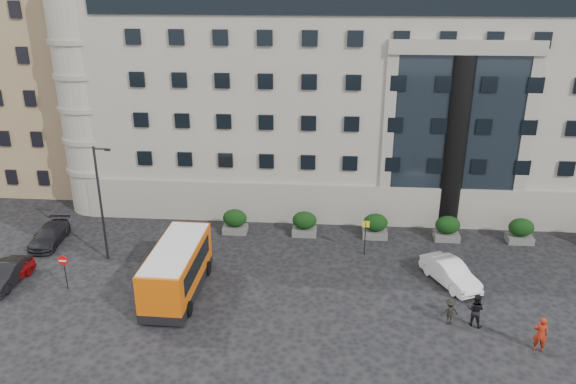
# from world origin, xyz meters

# --- Properties ---
(ground) EXTENTS (120.00, 120.00, 0.00)m
(ground) POSITION_xyz_m (0.00, 0.00, 0.00)
(ground) COLOR black
(ground) RESTS_ON ground
(civic_building) EXTENTS (44.00, 24.00, 18.00)m
(civic_building) POSITION_xyz_m (6.00, 22.00, 9.00)
(civic_building) COLOR gray
(civic_building) RESTS_ON ground
(entrance_column) EXTENTS (1.80, 1.80, 13.00)m
(entrance_column) POSITION_xyz_m (12.00, 10.30, 6.50)
(entrance_column) COLOR black
(entrance_column) RESTS_ON ground
(apartment_near) EXTENTS (14.00, 14.00, 20.00)m
(apartment_near) POSITION_xyz_m (-24.00, 20.00, 10.00)
(apartment_near) COLOR #987558
(apartment_near) RESTS_ON ground
(apartment_far) EXTENTS (13.00, 13.00, 22.00)m
(apartment_far) POSITION_xyz_m (-27.00, 38.00, 11.00)
(apartment_far) COLOR brown
(apartment_far) RESTS_ON ground
(hedge_a) EXTENTS (1.80, 1.26, 1.84)m
(hedge_a) POSITION_xyz_m (-4.00, 7.80, 0.93)
(hedge_a) COLOR #585855
(hedge_a) RESTS_ON ground
(hedge_b) EXTENTS (1.80, 1.26, 1.84)m
(hedge_b) POSITION_xyz_m (1.20, 7.80, 0.93)
(hedge_b) COLOR #585855
(hedge_b) RESTS_ON ground
(hedge_c) EXTENTS (1.80, 1.26, 1.84)m
(hedge_c) POSITION_xyz_m (6.40, 7.80, 0.93)
(hedge_c) COLOR #585855
(hedge_c) RESTS_ON ground
(hedge_d) EXTENTS (1.80, 1.26, 1.84)m
(hedge_d) POSITION_xyz_m (11.60, 7.80, 0.93)
(hedge_d) COLOR #585855
(hedge_d) RESTS_ON ground
(hedge_e) EXTENTS (1.80, 1.26, 1.84)m
(hedge_e) POSITION_xyz_m (16.80, 7.80, 0.93)
(hedge_e) COLOR #585855
(hedge_e) RESTS_ON ground
(street_lamp) EXTENTS (1.16, 0.18, 8.00)m
(street_lamp) POSITION_xyz_m (-11.94, 3.00, 4.37)
(street_lamp) COLOR #262628
(street_lamp) RESTS_ON ground
(bus_stop_sign) EXTENTS (0.50, 0.08, 2.52)m
(bus_stop_sign) POSITION_xyz_m (5.50, 5.00, 1.73)
(bus_stop_sign) COLOR #262628
(bus_stop_sign) RESTS_ON ground
(no_entry_sign) EXTENTS (0.64, 0.16, 2.32)m
(no_entry_sign) POSITION_xyz_m (-13.00, -1.04, 1.65)
(no_entry_sign) COLOR #262628
(no_entry_sign) RESTS_ON ground
(minibus) EXTENTS (2.91, 7.46, 3.09)m
(minibus) POSITION_xyz_m (-6.04, -0.90, 1.70)
(minibus) COLOR #D4560A
(minibus) RESTS_ON ground
(red_truck) EXTENTS (2.43, 5.03, 2.69)m
(red_truck) POSITION_xyz_m (-15.88, 15.59, 1.38)
(red_truck) COLOR maroon
(red_truck) RESTS_ON ground
(parked_car_a) EXTENTS (2.14, 4.02, 1.30)m
(parked_car_a) POSITION_xyz_m (-17.00, -0.58, 0.65)
(parked_car_a) COLOR maroon
(parked_car_a) RESTS_ON ground
(parked_car_b) EXTENTS (1.53, 4.14, 1.35)m
(parked_car_b) POSITION_xyz_m (-17.00, -0.72, 0.68)
(parked_car_b) COLOR black
(parked_car_b) RESTS_ON ground
(parked_car_c) EXTENTS (2.14, 4.58, 1.29)m
(parked_car_c) POSITION_xyz_m (-17.00, 4.95, 0.65)
(parked_car_c) COLOR black
(parked_car_c) RESTS_ON ground
(parked_car_d) EXTENTS (2.47, 5.34, 1.48)m
(parked_car_d) POSITION_xyz_m (-13.28, 12.55, 0.74)
(parked_car_d) COLOR black
(parked_car_d) RESTS_ON ground
(white_taxi) EXTENTS (3.44, 4.79, 1.50)m
(white_taxi) POSITION_xyz_m (10.65, 1.52, 0.75)
(white_taxi) COLOR white
(white_taxi) RESTS_ON ground
(pedestrian_a) EXTENTS (0.81, 0.62, 1.98)m
(pedestrian_a) POSITION_xyz_m (13.96, -4.94, 0.99)
(pedestrian_a) COLOR #9F230F
(pedestrian_a) RESTS_ON ground
(pedestrian_b) EXTENTS (1.18, 1.09, 1.94)m
(pedestrian_b) POSITION_xyz_m (11.16, -2.92, 0.97)
(pedestrian_b) COLOR black
(pedestrian_b) RESTS_ON ground
(pedestrian_c) EXTENTS (1.07, 0.72, 1.54)m
(pedestrian_c) POSITION_xyz_m (9.80, -2.87, 0.77)
(pedestrian_c) COLOR black
(pedestrian_c) RESTS_ON ground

